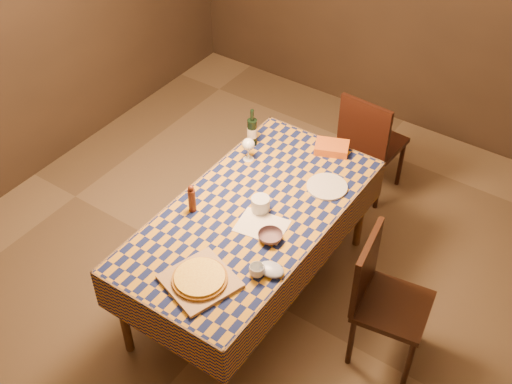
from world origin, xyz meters
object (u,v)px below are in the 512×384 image
chair_far (369,141)px  white_plate (327,187)px  wine_bottle (252,131)px  chair_right (381,294)px  bowl (270,237)px  dining_table (251,221)px  cutting_board (200,281)px  pizza (200,278)px

chair_far → white_plate: bearing=-81.9°
wine_bottle → chair_right: (1.28, -0.51, -0.35)m
chair_far → chair_right: size_ratio=1.00×
bowl → chair_right: 0.74m
white_plate → dining_table: bearing=-120.2°
chair_far → dining_table: bearing=-95.8°
cutting_board → pizza: pizza is taller
dining_table → chair_right: chair_right is taller
wine_bottle → white_plate: (0.67, -0.11, -0.10)m
wine_bottle → white_plate: 0.68m
white_plate → chair_far: chair_far is taller
dining_table → cutting_board: (0.09, -0.63, 0.09)m
white_plate → cutting_board: bearing=-99.4°
chair_right → chair_far: bearing=119.8°
bowl → wine_bottle: wine_bottle is taller
white_plate → chair_right: chair_right is taller
chair_far → pizza: bearing=-91.5°
dining_table → chair_far: chair_far is taller
white_plate → chair_far: size_ratio=0.29×
white_plate → wine_bottle: bearing=170.6°
dining_table → white_plate: 0.55m
dining_table → cutting_board: 0.64m
pizza → white_plate: bearing=80.6°
chair_far → wine_bottle: bearing=-123.6°
bowl → cutting_board: bearing=-105.4°
dining_table → wine_bottle: (-0.39, 0.58, 0.18)m
dining_table → pizza: (0.09, -0.63, 0.11)m
chair_far → chair_right: same height
chair_far → cutting_board: bearing=-91.5°
white_plate → chair_right: (0.62, -0.40, -0.25)m
cutting_board → bowl: 0.52m
bowl → wine_bottle: size_ratio=0.52×
wine_bottle → chair_far: size_ratio=0.30×
dining_table → chair_right: 0.91m
wine_bottle → white_plate: wine_bottle is taller
white_plate → chair_right: size_ratio=0.29×
dining_table → wine_bottle: bearing=124.4°
pizza → chair_right: (0.80, 0.70, -0.28)m
bowl → white_plate: bowl is taller
pizza → cutting_board: bearing=0.0°
bowl → chair_right: size_ratio=0.16×
bowl → dining_table: bearing=150.0°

